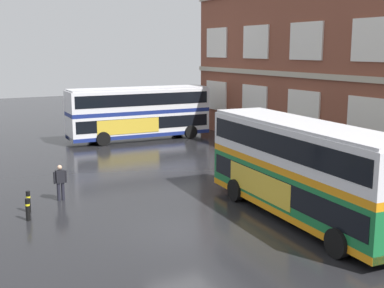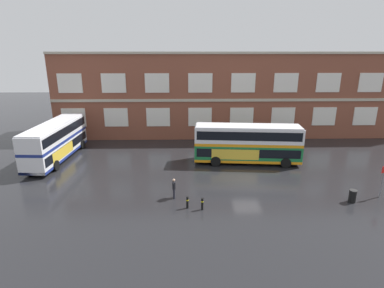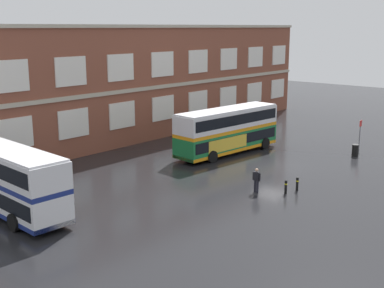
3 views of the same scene
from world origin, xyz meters
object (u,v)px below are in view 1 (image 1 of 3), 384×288
object	(u,v)px
waiting_passenger	(60,181)
safety_bollard_east	(28,201)
double_decker_middle	(302,169)
double_decker_near	(139,112)
safety_bollard_west	(28,209)

from	to	relation	value
waiting_passenger	safety_bollard_east	size ratio (longest dim) A/B	1.79
double_decker_middle	waiting_passenger	bearing A→B (deg)	-132.67
double_decker_near	safety_bollard_east	bearing A→B (deg)	-38.57
double_decker_near	safety_bollard_west	world-z (taller)	double_decker_near
double_decker_middle	safety_bollard_west	bearing A→B (deg)	-117.72
double_decker_middle	safety_bollard_west	size ratio (longest dim) A/B	11.77
waiting_passenger	double_decker_near	bearing A→B (deg)	143.74
waiting_passenger	safety_bollard_east	distance (m)	2.05
double_decker_middle	safety_bollard_east	xyz separation A→B (m)	(-6.40, -9.79, -1.66)
waiting_passenger	safety_bollard_east	world-z (taller)	waiting_passenger
double_decker_near	waiting_passenger	size ratio (longest dim) A/B	6.54
double_decker_middle	safety_bollard_west	distance (m)	11.47
waiting_passenger	safety_bollard_west	xyz separation A→B (m)	(2.19, -1.94, -0.44)
double_decker_near	waiting_passenger	distance (m)	16.32
double_decker_near	safety_bollard_west	distance (m)	19.27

